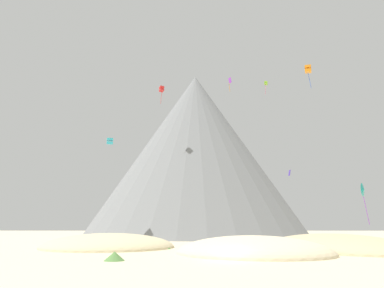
# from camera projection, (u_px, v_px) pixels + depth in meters

# --- Properties ---
(ground_plane) EXTENTS (400.00, 400.00, 0.00)m
(ground_plane) POSITION_uv_depth(u_px,v_px,m) (228.00, 262.00, 29.67)
(ground_plane) COLOR beige
(dune_foreground_left) EXTENTS (23.95, 25.08, 4.13)m
(dune_foreground_left) POSITION_uv_depth(u_px,v_px,m) (109.00, 247.00, 49.16)
(dune_foreground_left) COLOR beige
(dune_foreground_left) RESTS_ON ground_plane
(dune_foreground_right) EXTENTS (19.85, 29.65, 4.11)m
(dune_foreground_right) POSITION_uv_depth(u_px,v_px,m) (333.00, 249.00, 46.61)
(dune_foreground_right) COLOR #C6B284
(dune_foreground_right) RESTS_ON ground_plane
(dune_midground) EXTENTS (23.89, 23.23, 4.11)m
(dune_midground) POSITION_uv_depth(u_px,v_px,m) (253.00, 254.00, 37.62)
(dune_midground) COLOR beige
(dune_midground) RESTS_ON ground_plane
(bush_near_right) EXTENTS (2.43, 2.43, 0.57)m
(bush_near_right) POSITION_uv_depth(u_px,v_px,m) (165.00, 247.00, 45.84)
(bush_near_right) COLOR #568442
(bush_near_right) RESTS_ON ground_plane
(bush_ridge_crest) EXTENTS (1.49, 1.49, 0.60)m
(bush_ridge_crest) POSITION_uv_depth(u_px,v_px,m) (193.00, 244.00, 52.53)
(bush_ridge_crest) COLOR #568442
(bush_ridge_crest) RESTS_ON ground_plane
(bush_low_patch) EXTENTS (2.60, 2.60, 0.97)m
(bush_low_patch) POSITION_uv_depth(u_px,v_px,m) (299.00, 247.00, 42.56)
(bush_low_patch) COLOR #668C4C
(bush_low_patch) RESTS_ON ground_plane
(bush_far_left) EXTENTS (2.64, 2.64, 0.82)m
(bush_far_left) POSITION_uv_depth(u_px,v_px,m) (114.00, 256.00, 30.37)
(bush_far_left) COLOR #568442
(bush_far_left) RESTS_ON ground_plane
(bush_scatter_east) EXTENTS (3.36, 3.36, 0.89)m
(bush_scatter_east) POSITION_uv_depth(u_px,v_px,m) (134.00, 243.00, 52.76)
(bush_scatter_east) COLOR #477238
(bush_scatter_east) RESTS_ON ground_plane
(rock_massif) EXTENTS (73.62, 73.62, 52.46)m
(rock_massif) POSITION_uv_depth(u_px,v_px,m) (192.00, 157.00, 105.45)
(rock_massif) COLOR slate
(rock_massif) RESTS_ON ground_plane
(kite_cyan_mid) EXTENTS (1.69, 1.73, 1.56)m
(kite_cyan_mid) POSITION_uv_depth(u_px,v_px,m) (110.00, 141.00, 73.54)
(kite_cyan_mid) COLOR #33BCDB
(kite_lime_high) EXTENTS (0.97, 0.91, 3.56)m
(kite_lime_high) POSITION_uv_depth(u_px,v_px,m) (266.00, 83.00, 85.17)
(kite_lime_high) COLOR #8CD133
(kite_violet_high) EXTENTS (0.68, 0.69, 3.35)m
(kite_violet_high) POSITION_uv_depth(u_px,v_px,m) (230.00, 82.00, 73.58)
(kite_violet_high) COLOR purple
(kite_teal_low) EXTENTS (1.58, 1.86, 6.42)m
(kite_teal_low) POSITION_uv_depth(u_px,v_px,m) (363.00, 190.00, 52.00)
(kite_teal_low) COLOR teal
(kite_orange_high) EXTENTS (1.71, 1.69, 5.35)m
(kite_orange_high) POSITION_uv_depth(u_px,v_px,m) (308.00, 69.00, 72.66)
(kite_orange_high) COLOR orange
(kite_red_high) EXTENTS (1.56, 1.59, 5.04)m
(kite_red_high) POSITION_uv_depth(u_px,v_px,m) (162.00, 89.00, 89.41)
(kite_red_high) COLOR red
(kite_indigo_mid) EXTENTS (0.48, 0.82, 1.47)m
(kite_indigo_mid) POSITION_uv_depth(u_px,v_px,m) (289.00, 173.00, 83.18)
(kite_indigo_mid) COLOR #5138B2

